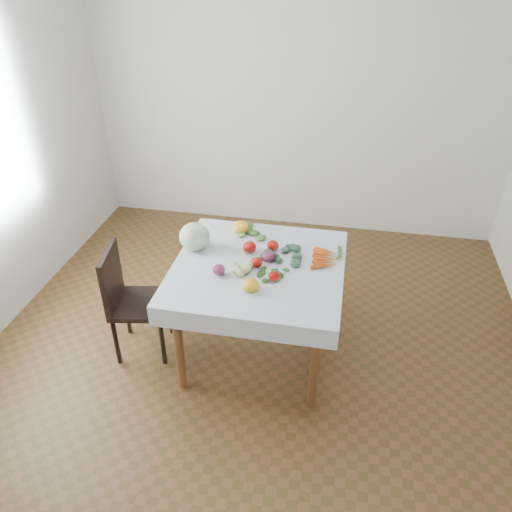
{
  "coord_description": "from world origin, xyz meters",
  "views": [
    {
      "loc": [
        0.51,
        -2.7,
        2.6
      ],
      "look_at": [
        -0.02,
        0.01,
        0.82
      ],
      "focal_mm": 35.0,
      "sensor_mm": 36.0,
      "label": 1
    }
  ],
  "objects": [
    {
      "name": "tomato_c",
      "position": [
        0.13,
        -0.15,
        0.79
      ],
      "size": [
        0.09,
        0.09,
        0.07
      ],
      "primitive_type": "ellipsoid",
      "rotation": [
        0.0,
        0.0,
        0.19
      ],
      "color": "#A80D0B",
      "rests_on": "tablecloth"
    },
    {
      "name": "tablecloth",
      "position": [
        0.0,
        0.0,
        0.75
      ],
      "size": [
        1.12,
        1.12,
        0.01
      ],
      "primitive_type": "cube",
      "color": "white",
      "rests_on": "table"
    },
    {
      "name": "kale_bunch",
      "position": [
        0.15,
        0.14,
        0.77
      ],
      "size": [
        0.25,
        0.25,
        0.04
      ],
      "color": "#365846",
      "rests_on": "tablecloth"
    },
    {
      "name": "cabbage",
      "position": [
        -0.47,
        0.13,
        0.85
      ],
      "size": [
        0.28,
        0.28,
        0.19
      ],
      "primitive_type": "ellipsoid",
      "rotation": [
        0.0,
        0.0,
        0.41
      ],
      "color": "beige",
      "rests_on": "tablecloth"
    },
    {
      "name": "tomato_d",
      "position": [
        -0.09,
        0.15,
        0.8
      ],
      "size": [
        0.12,
        0.12,
        0.08
      ],
      "primitive_type": "ellipsoid",
      "rotation": [
        0.0,
        0.0,
        0.37
      ],
      "color": "#A80D0B",
      "rests_on": "tablecloth"
    },
    {
      "name": "onion_a",
      "position": [
        -0.23,
        -0.15,
        0.79
      ],
      "size": [
        0.11,
        0.11,
        0.07
      ],
      "primitive_type": "ellipsoid",
      "rotation": [
        0.0,
        0.0,
        0.41
      ],
      "color": "#581934",
      "rests_on": "tablecloth"
    },
    {
      "name": "tomato_a",
      "position": [
        -0.01,
        -0.01,
        0.79
      ],
      "size": [
        0.09,
        0.09,
        0.07
      ],
      "primitive_type": "ellipsoid",
      "rotation": [
        0.0,
        0.0,
        0.15
      ],
      "color": "#A80D0B",
      "rests_on": "tablecloth"
    },
    {
      "name": "dill_bunch",
      "position": [
        -0.14,
        0.43,
        0.77
      ],
      "size": [
        0.27,
        0.19,
        0.03
      ],
      "color": "#4E7D39",
      "rests_on": "tablecloth"
    },
    {
      "name": "tomato_b",
      "position": [
        0.06,
        0.21,
        0.79
      ],
      "size": [
        0.1,
        0.1,
        0.07
      ],
      "primitive_type": "ellipsoid",
      "rotation": [
        0.0,
        0.0,
        0.3
      ],
      "color": "#A80D0B",
      "rests_on": "tablecloth"
    },
    {
      "name": "carrot_bunch",
      "position": [
        0.43,
        0.15,
        0.77
      ],
      "size": [
        0.18,
        0.28,
        0.03
      ],
      "color": "orange",
      "rests_on": "tablecloth"
    },
    {
      "name": "ground",
      "position": [
        0.0,
        0.0,
        0.0
      ],
      "size": [
        4.0,
        4.0,
        0.0
      ],
      "primitive_type": "plane",
      "color": "brown"
    },
    {
      "name": "basil_bunch",
      "position": [
        0.13,
        -0.11,
        0.76
      ],
      "size": [
        0.22,
        0.2,
        0.01
      ],
      "color": "#1E581B",
      "rests_on": "tablecloth"
    },
    {
      "name": "chair",
      "position": [
        -0.9,
        -0.14,
        0.48
      ],
      "size": [
        0.44,
        0.44,
        0.84
      ],
      "color": "black",
      "rests_on": "ground"
    },
    {
      "name": "heirloom_front",
      "position": [
        0.01,
        -0.28,
        0.79
      ],
      "size": [
        0.13,
        0.13,
        0.08
      ],
      "primitive_type": "ellipsoid",
      "rotation": [
        0.0,
        0.0,
        0.26
      ],
      "color": "yellow",
      "rests_on": "tablecloth"
    },
    {
      "name": "heirloom_back",
      "position": [
        -0.21,
        0.41,
        0.8
      ],
      "size": [
        0.16,
        0.16,
        0.09
      ],
      "primitive_type": "ellipsoid",
      "rotation": [
        0.0,
        0.0,
        -0.33
      ],
      "color": "yellow",
      "rests_on": "tablecloth"
    },
    {
      "name": "tomatillo_cluster",
      "position": [
        -0.07,
        -0.11,
        0.78
      ],
      "size": [
        0.17,
        0.11,
        0.05
      ],
      "color": "#BDD87C",
      "rests_on": "tablecloth"
    },
    {
      "name": "onion_b",
      "position": [
        0.06,
        0.06,
        0.79
      ],
      "size": [
        0.1,
        0.1,
        0.07
      ],
      "primitive_type": "ellipsoid",
      "rotation": [
        0.0,
        0.0,
        0.2
      ],
      "color": "#581934",
      "rests_on": "tablecloth"
    },
    {
      "name": "back_wall",
      "position": [
        0.0,
        2.0,
        1.35
      ],
      "size": [
        4.0,
        0.04,
        2.7
      ],
      "primitive_type": "cube",
      "color": "silver",
      "rests_on": "ground"
    },
    {
      "name": "table",
      "position": [
        0.0,
        0.0,
        0.65
      ],
      "size": [
        1.0,
        1.0,
        0.75
      ],
      "color": "brown",
      "rests_on": "ground"
    }
  ]
}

